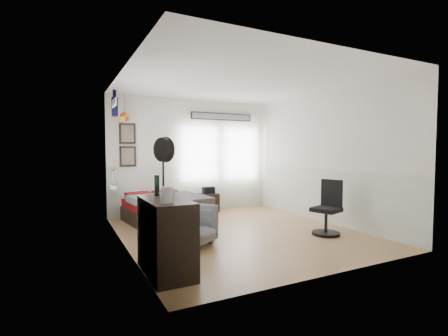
{
  "coord_description": "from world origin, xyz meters",
  "views": [
    {
      "loc": [
        -2.84,
        -5.07,
        1.49
      ],
      "look_at": [
        -0.1,
        0.4,
        1.15
      ],
      "focal_mm": 26.0,
      "sensor_mm": 36.0,
      "label": 1
    }
  ],
  "objects_px": {
    "bed": "(165,210)",
    "nightstand": "(209,203)",
    "dresser": "(166,236)",
    "task_chair": "(328,212)",
    "armchair": "(189,225)"
  },
  "relations": [
    {
      "from": "bed",
      "to": "nightstand",
      "type": "xyz_separation_m",
      "value": [
        1.31,
        0.82,
        -0.06
      ]
    },
    {
      "from": "bed",
      "to": "dresser",
      "type": "distance_m",
      "value": 2.63
    },
    {
      "from": "bed",
      "to": "nightstand",
      "type": "height_order",
      "value": "bed"
    },
    {
      "from": "bed",
      "to": "task_chair",
      "type": "xyz_separation_m",
      "value": [
        2.35,
        -2.04,
        0.11
      ]
    },
    {
      "from": "armchair",
      "to": "task_chair",
      "type": "xyz_separation_m",
      "value": [
        2.45,
        -0.44,
        0.07
      ]
    },
    {
      "from": "bed",
      "to": "task_chair",
      "type": "relative_size",
      "value": 2.04
    },
    {
      "from": "dresser",
      "to": "task_chair",
      "type": "height_order",
      "value": "task_chair"
    },
    {
      "from": "bed",
      "to": "dresser",
      "type": "xyz_separation_m",
      "value": [
        -0.73,
        -2.52,
        0.17
      ]
    },
    {
      "from": "bed",
      "to": "task_chair",
      "type": "distance_m",
      "value": 3.11
    },
    {
      "from": "nightstand",
      "to": "bed",
      "type": "bearing_deg",
      "value": -148.04
    },
    {
      "from": "armchair",
      "to": "nightstand",
      "type": "xyz_separation_m",
      "value": [
        1.41,
        2.43,
        -0.1
      ]
    },
    {
      "from": "task_chair",
      "to": "dresser",
      "type": "bearing_deg",
      "value": 171.48
    },
    {
      "from": "task_chair",
      "to": "bed",
      "type": "bearing_deg",
      "value": 121.54
    },
    {
      "from": "nightstand",
      "to": "dresser",
      "type": "bearing_deg",
      "value": -121.59
    },
    {
      "from": "armchair",
      "to": "task_chair",
      "type": "bearing_deg",
      "value": -43.76
    }
  ]
}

